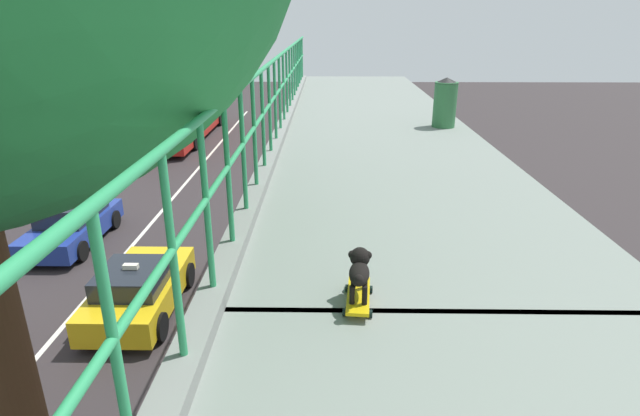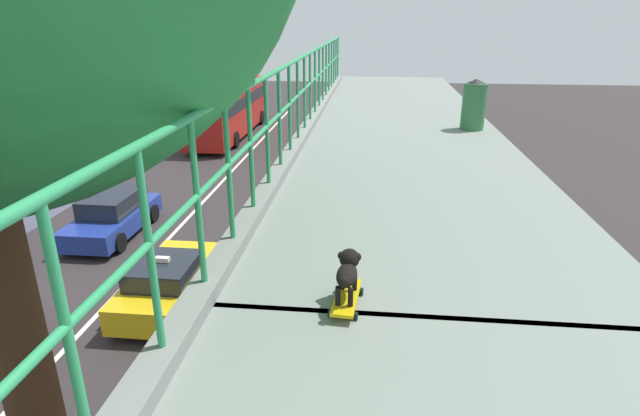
# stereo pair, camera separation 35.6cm
# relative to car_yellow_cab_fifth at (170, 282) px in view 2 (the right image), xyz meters

# --- Properties ---
(car_yellow_cab_fifth) EXTENTS (2.00, 4.01, 1.51)m
(car_yellow_cab_fifth) POSITION_rel_car_yellow_cab_fifth_xyz_m (0.00, 0.00, 0.00)
(car_yellow_cab_fifth) COLOR gold
(car_yellow_cab_fifth) RESTS_ON ground
(car_blue_sixth) EXTENTS (1.95, 4.27, 1.48)m
(car_blue_sixth) POSITION_rel_car_yellow_cab_fifth_xyz_m (-3.76, 4.27, 0.06)
(car_blue_sixth) COLOR navy
(car_blue_sixth) RESTS_ON ground
(city_bus) EXTENTS (2.66, 11.24, 3.22)m
(city_bus) POSITION_rel_car_yellow_cab_fifth_xyz_m (-3.99, 20.18, 1.18)
(city_bus) COLOR #B01C15
(city_bus) RESTS_ON ground
(toy_skateboard) EXTENTS (0.23, 0.51, 0.08)m
(toy_skateboard) POSITION_rel_car_yellow_cab_fifth_xyz_m (5.06, -8.34, 4.78)
(toy_skateboard) COLOR gold
(toy_skateboard) RESTS_ON overpass_deck
(small_dog) EXTENTS (0.17, 0.40, 0.30)m
(small_dog) POSITION_rel_car_yellow_cab_fifth_xyz_m (5.07, -8.31, 4.98)
(small_dog) COLOR black
(small_dog) RESTS_ON toy_skateboard
(litter_bin) EXTENTS (0.41, 0.41, 0.87)m
(litter_bin) POSITION_rel_car_yellow_cab_fifth_xyz_m (6.93, -2.29, 5.16)
(litter_bin) COLOR #326F40
(litter_bin) RESTS_ON overpass_deck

